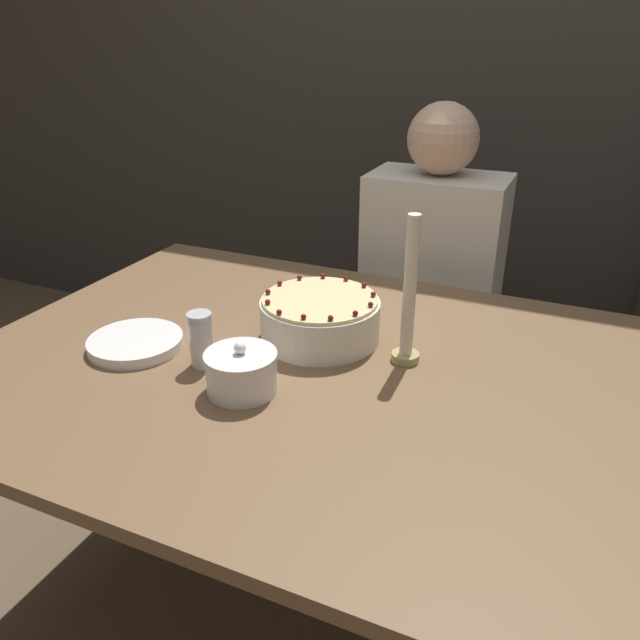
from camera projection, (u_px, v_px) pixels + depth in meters
name	position (u px, v px, depth m)	size (l,w,h in m)	color
ground_plane	(320.00, 612.00, 1.63)	(12.00, 12.00, 0.00)	brown
wall_behind	(480.00, 51.00, 2.22)	(8.00, 0.05, 2.60)	#38332D
dining_table	(320.00, 404.00, 1.35)	(1.52, 1.08, 0.74)	brown
cake	(320.00, 318.00, 1.40)	(0.27, 0.27, 0.11)	white
sugar_bowl	(241.00, 372.00, 1.20)	(0.14, 0.14, 0.11)	white
sugar_shaker	(201.00, 339.00, 1.28)	(0.05, 0.05, 0.12)	white
plate_stack	(136.00, 343.00, 1.38)	(0.21, 0.21, 0.02)	white
candle	(409.00, 303.00, 1.27)	(0.06, 0.06, 0.32)	tan
person_man_blue_shirt	(428.00, 323.00, 2.00)	(0.40, 0.34, 1.20)	#473D33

